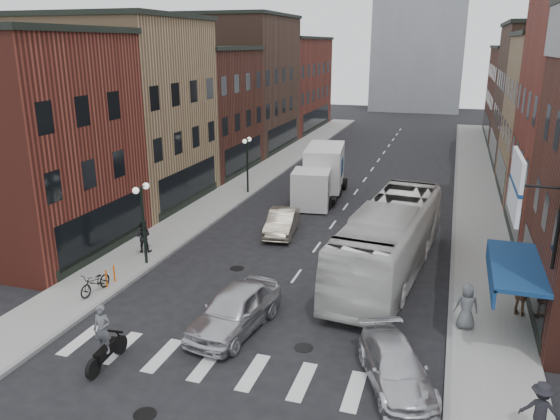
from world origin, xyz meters
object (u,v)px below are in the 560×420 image
at_px(box_truck, 321,174).
at_px(sedan_left_near, 235,309).
at_px(ped_left_solo, 143,236).
at_px(ped_right_b, 522,295).
at_px(streetlamp_far, 247,155).
at_px(curb_car, 396,367).
at_px(streetlamp_near, 143,209).
at_px(ped_right_c, 467,306).
at_px(bike_rack, 110,276).
at_px(motorcycle_rider, 104,338).
at_px(billboard_sign, 518,187).
at_px(transit_bus, 389,240).
at_px(sedan_left_far, 282,222).
at_px(parked_bicycle, 95,282).
at_px(ped_right_a, 541,409).

height_order(box_truck, sedan_left_near, box_truck).
height_order(ped_left_solo, ped_right_b, ped_right_b).
relative_size(streetlamp_far, curb_car, 0.92).
distance_m(streetlamp_near, curb_car, 14.40).
relative_size(streetlamp_far, ped_right_c, 2.29).
bearing_deg(ped_left_solo, ped_right_c, 150.80).
xyz_separation_m(streetlamp_near, ped_right_c, (14.92, -1.98, -1.87)).
bearing_deg(bike_rack, motorcycle_rider, -57.12).
distance_m(billboard_sign, sedan_left_near, 10.87).
xyz_separation_m(motorcycle_rider, curb_car, (9.45, 1.91, -0.42)).
bearing_deg(streetlamp_far, ped_left_solo, -94.13).
bearing_deg(ped_right_c, streetlamp_far, -57.04).
height_order(billboard_sign, transit_bus, billboard_sign).
bearing_deg(box_truck, bike_rack, -115.61).
bearing_deg(ped_right_b, sedan_left_far, -5.23).
xyz_separation_m(box_truck, curb_car, (7.47, -20.73, -1.10)).
relative_size(billboard_sign, sedan_left_near, 0.74).
relative_size(transit_bus, sedan_left_near, 2.48).
bearing_deg(sedan_left_near, motorcycle_rider, -123.41).
height_order(parked_bicycle, ped_right_a, ped_right_a).
height_order(transit_bus, ped_left_solo, transit_bus).
xyz_separation_m(streetlamp_near, sedan_left_near, (6.54, -4.50, -2.07)).
relative_size(motorcycle_rider, sedan_left_near, 0.46).
height_order(bike_rack, ped_right_b, ped_right_b).
bearing_deg(ped_right_a, streetlamp_far, -48.03).
xyz_separation_m(sedan_left_near, ped_right_a, (10.24, -3.13, 0.13)).
distance_m(sedan_left_far, ped_right_a, 18.45).
bearing_deg(ped_right_c, box_truck, -69.79).
xyz_separation_m(box_truck, motorcycle_rider, (-1.98, -22.64, -0.68)).
height_order(bike_rack, transit_bus, transit_bus).
xyz_separation_m(bike_rack, sedan_left_far, (5.15, 9.22, 0.15)).
bearing_deg(streetlamp_near, box_truck, 69.89).
bearing_deg(ped_right_a, ped_right_b, -87.49).
relative_size(streetlamp_near, sedan_left_near, 0.83).
height_order(box_truck, parked_bicycle, box_truck).
relative_size(streetlamp_far, sedan_left_near, 0.83).
bearing_deg(bike_rack, ped_right_b, 8.06).
bearing_deg(bike_rack, ped_right_a, -16.18).
xyz_separation_m(streetlamp_far, ped_right_b, (17.00, -14.26, -1.91)).
xyz_separation_m(billboard_sign, curb_car, (-3.21, -2.75, -5.49)).
distance_m(billboard_sign, ped_right_c, 5.41).
bearing_deg(curb_car, box_truck, 87.97).
bearing_deg(transit_bus, ped_left_solo, -167.92).
bearing_deg(motorcycle_rider, curb_car, 7.02).
bearing_deg(ped_left_solo, billboard_sign, 146.67).
distance_m(streetlamp_near, ped_right_a, 18.54).
relative_size(bike_rack, curb_car, 0.18).
relative_size(bike_rack, ped_left_solo, 0.48).
height_order(billboard_sign, motorcycle_rider, billboard_sign).
bearing_deg(sedan_left_far, sedan_left_near, -89.21).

